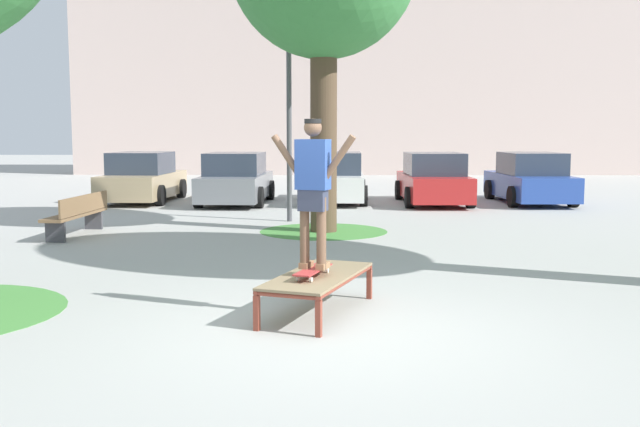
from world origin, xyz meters
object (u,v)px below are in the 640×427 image
car_white (334,179)px  car_red (433,180)px  skate_box (318,278)px  car_grey (236,180)px  park_bench (78,214)px  car_blue (530,180)px  skateboard (313,270)px  skater (313,183)px  car_tan (143,179)px  light_post (289,57)px

car_white → car_red: bearing=-8.8°
skate_box → car_grey: bearing=101.5°
car_white → car_grey: bearing=-170.1°
car_grey → park_bench: (-2.34, -6.70, -0.24)m
car_grey → car_blue: (8.71, 0.33, 0.00)m
skateboard → car_grey: size_ratio=0.19×
skater → car_tan: (-5.51, 13.76, -0.84)m
car_white → light_post: bearing=-102.8°
car_white → car_red: size_ratio=1.00×
car_white → skate_box: bearing=-91.0°
skate_box → car_red: car_red is taller
skate_box → car_grey: size_ratio=0.48×
car_grey → car_blue: 8.71m
skate_box → car_grey: car_grey is taller
car_grey → car_red: bearing=0.6°
car_white → park_bench: size_ratio=1.75×
light_post → car_white: bearing=77.2°
skateboard → car_grey: car_grey is taller
car_blue → park_bench: car_blue is taller
car_blue → park_bench: bearing=-147.5°
skater → park_bench: 8.23m
car_grey → light_post: size_ratio=0.73×
skateboard → car_blue: car_blue is taller
skater → car_grey: 13.47m
car_blue → car_red: bearing=-174.6°
car_tan → park_bench: size_ratio=1.76×
car_tan → light_post: size_ratio=0.73×
car_red → car_blue: size_ratio=0.99×
skateboard → park_bench: size_ratio=0.34×
car_grey → car_white: bearing=9.9°
car_red → skateboard: bearing=-103.6°
car_blue → light_post: 8.84m
skate_box → skateboard: 0.20m
car_tan → car_grey: same height
light_post → car_red: bearing=47.2°
skater → car_tan: bearing=111.8°
skate_box → light_post: bearing=95.4°
skate_box → skater: (-0.05, -0.15, 1.12)m
car_grey → park_bench: 7.10m
skate_box → car_tan: (-5.56, 13.61, 0.28)m
skate_box → car_blue: bearing=65.7°
skateboard → car_tan: bearing=111.8°
skater → car_grey: size_ratio=0.40×
skater → light_post: bearing=95.0°
car_tan → car_grey: bearing=-11.1°
skateboard → park_bench: 8.16m
skateboard → car_white: 13.70m
car_tan → light_post: light_post is taller
car_grey → car_white: (2.90, 0.51, 0.00)m
park_bench → car_blue: bearing=32.5°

